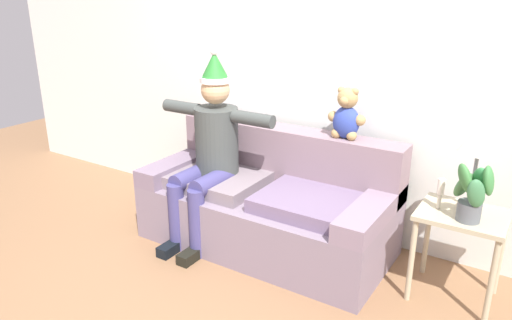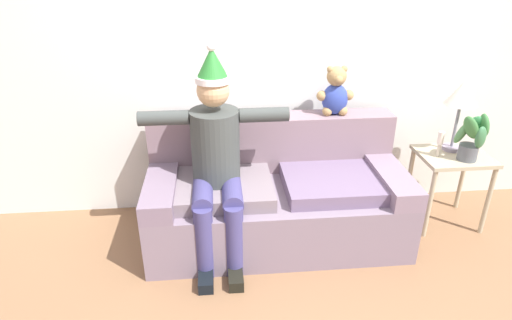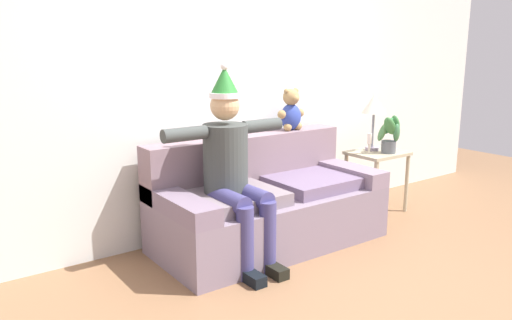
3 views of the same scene
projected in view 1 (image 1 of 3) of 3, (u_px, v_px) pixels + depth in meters
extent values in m
plane|color=#866041|center=(186.00, 308.00, 3.10)|extent=(10.00, 10.00, 0.00)
cube|color=silver|center=(304.00, 65.00, 3.87)|extent=(7.00, 0.10, 2.70)
cube|color=slate|center=(265.00, 219.00, 3.79)|extent=(1.90, 0.90, 0.44)
cube|color=gray|center=(287.00, 155.00, 3.91)|extent=(1.90, 0.24, 0.44)
cube|color=slate|center=(182.00, 165.00, 4.13)|extent=(0.22, 0.90, 0.14)
cube|color=gray|center=(372.00, 211.00, 3.27)|extent=(0.22, 0.90, 0.14)
cube|color=slate|center=(217.00, 178.00, 3.88)|extent=(0.76, 0.63, 0.10)
cube|color=slate|center=(313.00, 202.00, 3.45)|extent=(0.76, 0.63, 0.10)
cylinder|color=#3E4341|center=(217.00, 140.00, 3.81)|extent=(0.34, 0.34, 0.52)
sphere|color=tan|center=(215.00, 90.00, 3.68)|extent=(0.22, 0.22, 0.22)
cylinder|color=white|center=(215.00, 80.00, 3.65)|extent=(0.23, 0.23, 0.04)
cone|color=#26732B|center=(215.00, 65.00, 3.61)|extent=(0.21, 0.21, 0.20)
sphere|color=white|center=(214.00, 51.00, 3.58)|extent=(0.06, 0.06, 0.06)
cylinder|color=#413D73|center=(192.00, 176.00, 3.79)|extent=(0.14, 0.40, 0.14)
cylinder|color=#413D73|center=(177.00, 217.00, 3.72)|extent=(0.13, 0.13, 0.54)
cube|color=black|center=(171.00, 248.00, 3.73)|extent=(0.10, 0.24, 0.08)
cylinder|color=#413D73|center=(212.00, 181.00, 3.69)|extent=(0.14, 0.40, 0.14)
cylinder|color=#413D73|center=(197.00, 223.00, 3.62)|extent=(0.13, 0.13, 0.54)
cube|color=black|center=(191.00, 255.00, 3.63)|extent=(0.10, 0.24, 0.08)
cylinder|color=#3E4341|center=(182.00, 107.00, 3.91)|extent=(0.34, 0.10, 0.10)
cylinder|color=#3E4341|center=(253.00, 119.00, 3.56)|extent=(0.34, 0.10, 0.10)
ellipsoid|color=#2F429D|center=(346.00, 122.00, 3.55)|extent=(0.20, 0.16, 0.24)
sphere|color=tan|center=(348.00, 98.00, 3.49)|extent=(0.15, 0.15, 0.15)
sphere|color=tan|center=(344.00, 101.00, 3.44)|extent=(0.07, 0.07, 0.07)
sphere|color=tan|center=(341.00, 90.00, 3.50)|extent=(0.05, 0.05, 0.05)
sphere|color=tan|center=(355.00, 92.00, 3.44)|extent=(0.05, 0.05, 0.05)
sphere|color=tan|center=(333.00, 116.00, 3.59)|extent=(0.08, 0.08, 0.08)
sphere|color=tan|center=(336.00, 133.00, 3.58)|extent=(0.08, 0.08, 0.08)
sphere|color=tan|center=(360.00, 120.00, 3.48)|extent=(0.08, 0.08, 0.08)
sphere|color=tan|center=(352.00, 136.00, 3.52)|extent=(0.08, 0.08, 0.08)
cube|color=tan|center=(463.00, 215.00, 3.02)|extent=(0.53, 0.44, 0.03)
cylinder|color=tan|center=(411.00, 260.00, 3.09)|extent=(0.04, 0.04, 0.58)
cylinder|color=tan|center=(491.00, 283.00, 2.85)|extent=(0.04, 0.04, 0.58)
cylinder|color=tan|center=(427.00, 236.00, 3.39)|extent=(0.04, 0.04, 0.58)
cylinder|color=tan|center=(500.00, 255.00, 3.16)|extent=(0.04, 0.04, 0.58)
cylinder|color=gray|center=(469.00, 206.00, 3.07)|extent=(0.14, 0.14, 0.03)
cylinder|color=gray|center=(474.00, 179.00, 3.01)|extent=(0.02, 0.02, 0.34)
cone|color=silver|center=(480.00, 138.00, 2.92)|extent=(0.24, 0.24, 0.18)
cylinder|color=#575C62|center=(469.00, 211.00, 2.90)|extent=(0.14, 0.14, 0.12)
ellipsoid|color=#3A7C3E|center=(489.00, 181.00, 2.78)|extent=(0.10, 0.11, 0.19)
ellipsoid|color=#358848|center=(480.00, 179.00, 2.85)|extent=(0.15, 0.17, 0.21)
ellipsoid|color=#467B44|center=(463.00, 185.00, 2.91)|extent=(0.17, 0.13, 0.20)
ellipsoid|color=#3A7639|center=(465.00, 178.00, 2.82)|extent=(0.17, 0.14, 0.21)
ellipsoid|color=#3C7749|center=(476.00, 194.00, 2.78)|extent=(0.14, 0.12, 0.20)
cylinder|color=beige|center=(439.00, 201.00, 3.06)|extent=(0.02, 0.02, 0.10)
cylinder|color=white|center=(441.00, 186.00, 3.02)|extent=(0.04, 0.04, 0.10)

